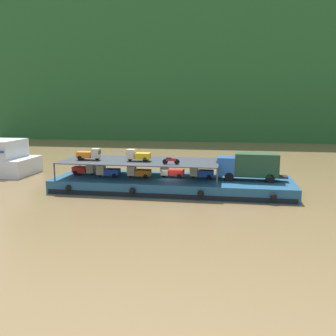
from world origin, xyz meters
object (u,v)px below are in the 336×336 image
object	(u,v)px
mini_truck_lower_bow	(201,172)
mini_truck_upper_stern	(89,154)
mini_truck_lower_fore	(172,172)
covered_lorry	(250,166)
cargo_barge	(172,185)
motorcycle_upper_port	(171,161)
mini_truck_lower_aft	(108,171)
mini_truck_upper_mid	(138,155)
mini_truck_lower_stern	(85,169)
mini_truck_lower_mid	(139,172)

from	to	relation	value
mini_truck_lower_bow	mini_truck_upper_stern	xyz separation A→B (m)	(-13.26, -1.14, 2.00)
mini_truck_lower_fore	covered_lorry	bearing A→B (deg)	-0.81
cargo_barge	motorcycle_upper_port	xyz separation A→B (m)	(0.19, -2.16, 3.18)
mini_truck_lower_bow	motorcycle_upper_port	bearing A→B (deg)	-139.28
cargo_barge	mini_truck_lower_fore	size ratio (longest dim) A/B	10.07
cargo_barge	mini_truck_lower_aft	size ratio (longest dim) A/B	9.96
covered_lorry	mini_truck_lower_aft	size ratio (longest dim) A/B	2.86
mini_truck_lower_aft	mini_truck_lower_bow	xyz separation A→B (m)	(11.03, 1.02, 0.00)
mini_truck_lower_aft	mini_truck_upper_mid	size ratio (longest dim) A/B	1.00
mini_truck_lower_fore	mini_truck_lower_bow	size ratio (longest dim) A/B	0.99
covered_lorry	mini_truck_lower_bow	world-z (taller)	covered_lorry
covered_lorry	mini_truck_upper_stern	size ratio (longest dim) A/B	2.85
mini_truck_lower_stern	mini_truck_upper_stern	distance (m)	2.46
mini_truck_lower_aft	mini_truck_upper_stern	bearing A→B (deg)	-176.95
covered_lorry	cargo_barge	bearing A→B (deg)	-177.80
mini_truck_lower_aft	motorcycle_upper_port	distance (m)	8.23
mini_truck_lower_bow	motorcycle_upper_port	world-z (taller)	motorcycle_upper_port
mini_truck_lower_mid	mini_truck_lower_fore	xyz separation A→B (m)	(3.83, 0.84, 0.00)
mini_truck_lower_aft	covered_lorry	bearing A→B (deg)	2.77
covered_lorry	mini_truck_upper_mid	distance (m)	12.81
mini_truck_lower_bow	cargo_barge	bearing A→B (deg)	-170.53
covered_lorry	mini_truck_lower_bow	distance (m)	5.56
mini_truck_lower_bow	mini_truck_lower_stern	bearing A→B (deg)	-179.36
mini_truck_lower_bow	mini_truck_upper_stern	distance (m)	13.45
motorcycle_upper_port	mini_truck_upper_stern	bearing A→B (deg)	171.07
mini_truck_upper_mid	mini_truck_lower_aft	bearing A→B (deg)	179.14
covered_lorry	mini_truck_upper_stern	world-z (taller)	mini_truck_upper_stern
covered_lorry	mini_truck_lower_aft	bearing A→B (deg)	-177.23
mini_truck_lower_bow	covered_lorry	bearing A→B (deg)	-2.31
covered_lorry	mini_truck_lower_stern	bearing A→B (deg)	179.82
mini_truck_lower_fore	mini_truck_upper_stern	xyz separation A→B (m)	(-9.80, -1.04, 2.00)
mini_truck_upper_stern	motorcycle_upper_port	size ratio (longest dim) A/B	1.46
mini_truck_lower_aft	mini_truck_upper_stern	world-z (taller)	mini_truck_upper_stern
mini_truck_lower_stern	mini_truck_upper_stern	size ratio (longest dim) A/B	0.99
mini_truck_lower_aft	mini_truck_lower_bow	size ratio (longest dim) A/B	1.00
mini_truck_lower_fore	mini_truck_upper_stern	bearing A→B (deg)	-173.93
mini_truck_lower_mid	mini_truck_lower_aft	bearing A→B (deg)	-178.71
mini_truck_lower_mid	mini_truck_upper_mid	world-z (taller)	mini_truck_upper_mid
cargo_barge	mini_truck_upper_mid	size ratio (longest dim) A/B	9.98
mini_truck_lower_fore	mini_truck_lower_mid	bearing A→B (deg)	-167.62
mini_truck_lower_stern	mini_truck_upper_mid	size ratio (longest dim) A/B	1.00
mini_truck_lower_fore	motorcycle_upper_port	xyz separation A→B (m)	(0.29, -2.63, 1.74)
covered_lorry	mini_truck_lower_mid	xyz separation A→B (m)	(-12.75, -0.71, -1.00)
mini_truck_lower_mid	mini_truck_upper_mid	xyz separation A→B (m)	(0.00, -0.14, 2.00)
mini_truck_lower_aft	motorcycle_upper_port	xyz separation A→B (m)	(7.86, -1.71, 1.74)
mini_truck_upper_stern	mini_truck_lower_aft	bearing A→B (deg)	3.05
covered_lorry	mini_truck_lower_mid	bearing A→B (deg)	-176.80
mini_truck_lower_aft	motorcycle_upper_port	world-z (taller)	motorcycle_upper_port
mini_truck_lower_stern	covered_lorry	bearing A→B (deg)	-0.18
mini_truck_upper_mid	mini_truck_upper_stern	bearing A→B (deg)	-179.40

